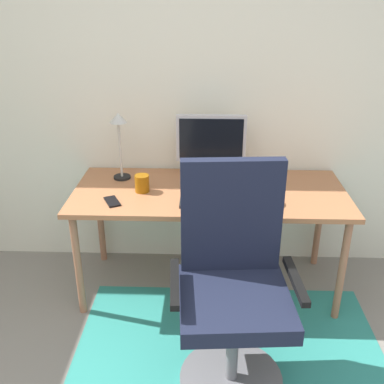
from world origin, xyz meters
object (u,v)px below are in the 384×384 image
desk (210,199)px  computer_mouse (278,201)px  coffee_cup (142,183)px  desk_lamp (119,132)px  cell_phone (112,201)px  office_chair (233,297)px  monitor (211,142)px  keyboard (217,203)px

desk → computer_mouse: size_ratio=16.05×
coffee_cup → desk: bearing=4.1°
desk_lamp → cell_phone: bearing=-89.1°
coffee_cup → cell_phone: bearing=-134.0°
desk → office_chair: (0.11, -0.76, -0.15)m
cell_phone → monitor: bearing=9.1°
keyboard → monitor: bearing=95.3°
monitor → cell_phone: bearing=-144.6°
cell_phone → office_chair: bearing=-66.5°
computer_mouse → desk_lamp: size_ratio=0.24×
keyboard → cell_phone: bearing=179.5°
computer_mouse → desk: bearing=155.1°
monitor → cell_phone: (-0.57, -0.41, -0.24)m
keyboard → office_chair: 0.61m
desk → desk_lamp: (-0.57, 0.17, 0.37)m
monitor → desk_lamp: desk_lamp is taller
desk → coffee_cup: bearing=-175.9°
desk → monitor: (0.01, 0.22, 0.30)m
desk → cell_phone: (-0.57, -0.19, 0.06)m
office_chair → coffee_cup: bearing=121.3°
desk → cell_phone: 0.60m
monitor → computer_mouse: (0.38, -0.40, -0.23)m
monitor → office_chair: (0.11, -0.98, -0.46)m
keyboard → cell_phone: size_ratio=3.07×
desk → coffee_cup: coffee_cup is taller
coffee_cup → office_chair: bearing=-54.5°
keyboard → coffee_cup: coffee_cup is taller
coffee_cup → cell_phone: (-0.15, -0.16, -0.05)m
desk_lamp → monitor: bearing=4.1°
cell_phone → office_chair: (0.68, -0.57, -0.22)m
desk → computer_mouse: bearing=-24.9°
coffee_cup → desk_lamp: (-0.16, 0.20, 0.26)m
desk → cell_phone: size_ratio=11.92×
keyboard → cell_phone: keyboard is taller
monitor → desk_lamp: 0.58m
computer_mouse → cell_phone: size_ratio=0.74×
computer_mouse → coffee_cup: (-0.80, 0.15, 0.04)m
keyboard → computer_mouse: computer_mouse is taller
monitor → office_chair: bearing=-83.8°
monitor → computer_mouse: bearing=-45.9°
desk → coffee_cup: size_ratio=15.85×
desk → coffee_cup: 0.43m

